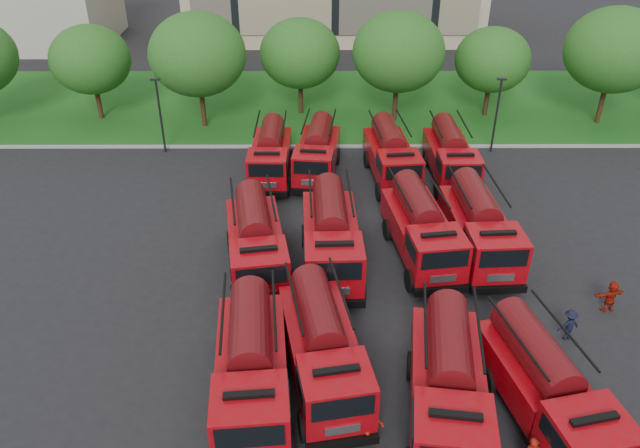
# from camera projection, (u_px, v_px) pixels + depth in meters

# --- Properties ---
(ground) EXTENTS (140.00, 140.00, 0.00)m
(ground) POSITION_uv_depth(u_px,v_px,m) (311.00, 318.00, 27.52)
(ground) COLOR black
(ground) RESTS_ON ground
(lawn) EXTENTS (70.00, 16.00, 0.12)m
(lawn) POSITION_uv_depth(u_px,v_px,m) (314.00, 104.00, 49.58)
(lawn) COLOR #185015
(lawn) RESTS_ON ground
(curb) EXTENTS (70.00, 0.30, 0.14)m
(curb) POSITION_uv_depth(u_px,v_px,m) (314.00, 146.00, 42.69)
(curb) COLOR gray
(curb) RESTS_ON ground
(tree_1) EXTENTS (5.71, 5.71, 6.98)m
(tree_1) POSITION_uv_depth(u_px,v_px,m) (90.00, 60.00, 44.62)
(tree_1) COLOR #382314
(tree_1) RESTS_ON ground
(tree_2) EXTENTS (6.72, 6.72, 8.22)m
(tree_2) POSITION_uv_depth(u_px,v_px,m) (197.00, 54.00, 42.94)
(tree_2) COLOR #382314
(tree_2) RESTS_ON ground
(tree_3) EXTENTS (5.88, 5.88, 7.19)m
(tree_3) POSITION_uv_depth(u_px,v_px,m) (300.00, 53.00, 45.44)
(tree_3) COLOR #382314
(tree_3) RESTS_ON ground
(tree_4) EXTENTS (6.55, 6.55, 8.01)m
(tree_4) POSITION_uv_depth(u_px,v_px,m) (399.00, 52.00, 43.90)
(tree_4) COLOR #382314
(tree_4) RESTS_ON ground
(tree_5) EXTENTS (5.46, 5.46, 6.68)m
(tree_5) POSITION_uv_depth(u_px,v_px,m) (492.00, 60.00, 45.23)
(tree_5) COLOR #382314
(tree_5) RESTS_ON ground
(tree_6) EXTENTS (6.89, 6.89, 8.42)m
(tree_6) POSITION_uv_depth(u_px,v_px,m) (615.00, 50.00, 43.37)
(tree_6) COLOR #382314
(tree_6) RESTS_ON ground
(lamp_post_0) EXTENTS (0.60, 0.25, 5.11)m
(lamp_post_0) POSITION_uv_depth(u_px,v_px,m) (160.00, 111.00, 40.58)
(lamp_post_0) COLOR black
(lamp_post_0) RESTS_ON ground
(lamp_post_1) EXTENTS (0.60, 0.25, 5.11)m
(lamp_post_1) POSITION_uv_depth(u_px,v_px,m) (497.00, 111.00, 40.64)
(lamp_post_1) COLOR black
(lamp_post_1) RESTS_ON ground
(fire_truck_0) EXTENTS (3.23, 7.63, 3.38)m
(fire_truck_0) POSITION_uv_depth(u_px,v_px,m) (251.00, 367.00, 22.63)
(fire_truck_0) COLOR black
(fire_truck_0) RESTS_ON ground
(fire_truck_1) EXTENTS (3.74, 7.55, 3.29)m
(fire_truck_1) POSITION_uv_depth(u_px,v_px,m) (323.00, 348.00, 23.55)
(fire_truck_1) COLOR black
(fire_truck_1) RESTS_ON ground
(fire_truck_2) EXTENTS (3.53, 7.69, 3.38)m
(fire_truck_2) POSITION_uv_depth(u_px,v_px,m) (448.00, 384.00, 21.92)
(fire_truck_2) COLOR black
(fire_truck_2) RESTS_ON ground
(fire_truck_3) EXTENTS (3.94, 7.53, 3.27)m
(fire_truck_3) POSITION_uv_depth(u_px,v_px,m) (547.00, 389.00, 21.79)
(fire_truck_3) COLOR black
(fire_truck_3) RESTS_ON ground
(fire_truck_4) EXTENTS (3.67, 7.67, 3.35)m
(fire_truck_4) POSITION_uv_depth(u_px,v_px,m) (256.00, 242.00, 29.67)
(fire_truck_4) COLOR black
(fire_truck_4) RESTS_ON ground
(fire_truck_5) EXTENTS (3.01, 7.68, 3.46)m
(fire_truck_5) POSITION_uv_depth(u_px,v_px,m) (331.00, 236.00, 29.98)
(fire_truck_5) COLOR black
(fire_truck_5) RESTS_ON ground
(fire_truck_6) EXTENTS (3.51, 7.56, 3.31)m
(fire_truck_6) POSITION_uv_depth(u_px,v_px,m) (421.00, 229.00, 30.70)
(fire_truck_6) COLOR black
(fire_truck_6) RESTS_ON ground
(fire_truck_7) EXTENTS (3.05, 7.50, 3.35)m
(fire_truck_7) POSITION_uv_depth(u_px,v_px,m) (479.00, 227.00, 30.80)
(fire_truck_7) COLOR black
(fire_truck_7) RESTS_ON ground
(fire_truck_8) EXTENTS (2.53, 6.75, 3.06)m
(fire_truck_8) POSITION_uv_depth(u_px,v_px,m) (270.00, 154.00, 38.24)
(fire_truck_8) COLOR black
(fire_truck_8) RESTS_ON ground
(fire_truck_9) EXTENTS (3.06, 6.96, 3.07)m
(fire_truck_9) POSITION_uv_depth(u_px,v_px,m) (317.00, 152.00, 38.47)
(fire_truck_9) COLOR black
(fire_truck_9) RESTS_ON ground
(fire_truck_10) EXTENTS (3.12, 7.23, 3.20)m
(fire_truck_10) POSITION_uv_depth(u_px,v_px,m) (391.00, 155.00, 37.92)
(fire_truck_10) COLOR black
(fire_truck_10) RESTS_ON ground
(fire_truck_11) EXTENTS (2.63, 6.95, 3.15)m
(fire_truck_11) POSITION_uv_depth(u_px,v_px,m) (451.00, 155.00, 37.99)
(fire_truck_11) COLOR black
(fire_truck_11) RESTS_ON ground
(firefighter_1) EXTENTS (0.90, 0.53, 1.79)m
(firefighter_1) POSITION_uv_depth(u_px,v_px,m) (370.00, 443.00, 21.83)
(firefighter_1) COLOR #98180B
(firefighter_1) RESTS_ON ground
(firefighter_3) EXTENTS (1.05, 0.71, 1.48)m
(firefighter_3) POSITION_uv_depth(u_px,v_px,m) (565.00, 338.00, 26.42)
(firefighter_3) COLOR black
(firefighter_3) RESTS_ON ground
(firefighter_4) EXTENTS (0.88, 0.85, 1.51)m
(firefighter_4) POSITION_uv_depth(u_px,v_px,m) (291.00, 295.00, 28.95)
(firefighter_4) COLOR black
(firefighter_4) RESTS_ON ground
(firefighter_5) EXTENTS (1.55, 0.94, 1.56)m
(firefighter_5) POSITION_uv_depth(u_px,v_px,m) (606.00, 310.00, 28.00)
(firefighter_5) COLOR #98180B
(firefighter_5) RESTS_ON ground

